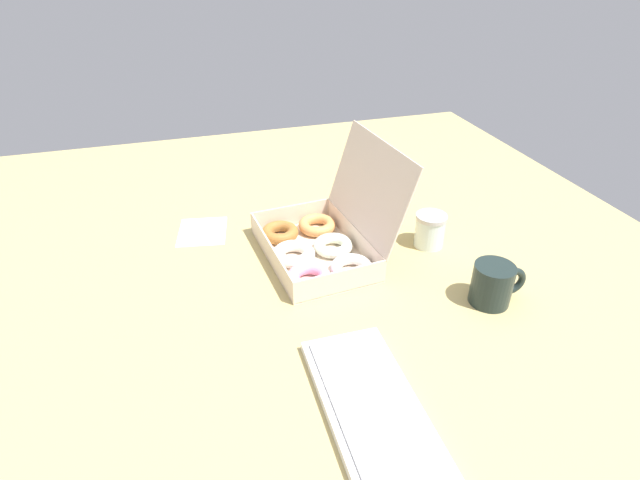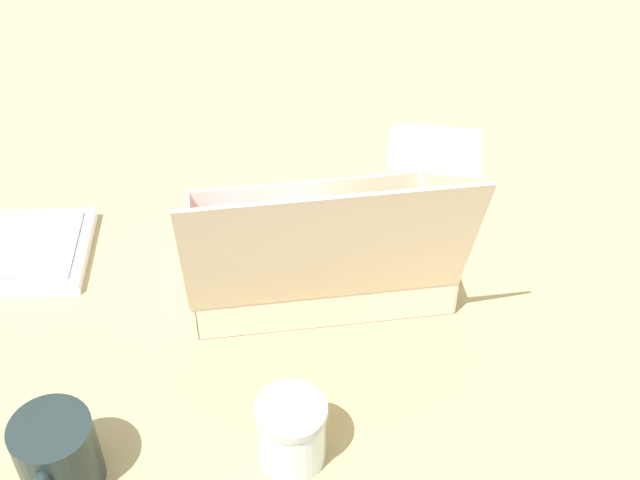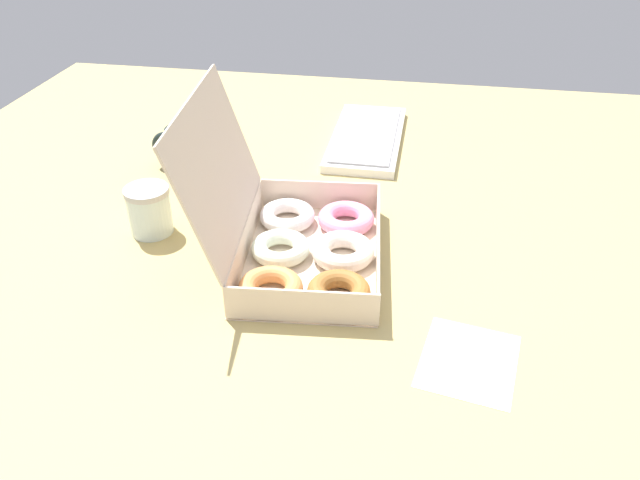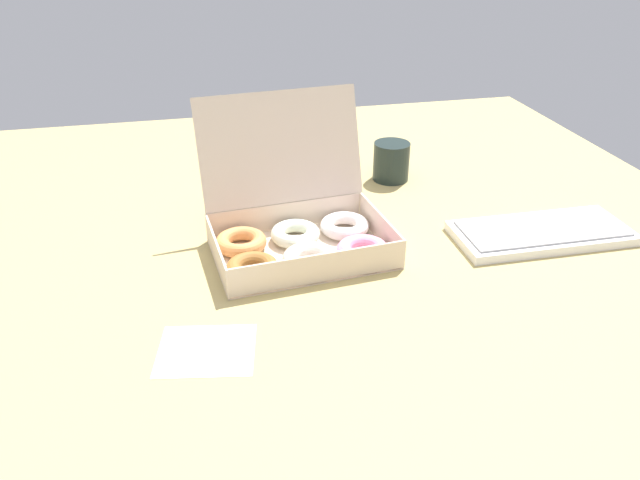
% 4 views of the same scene
% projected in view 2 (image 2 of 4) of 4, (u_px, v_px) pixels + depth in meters
% --- Properties ---
extents(ground_plane, '(1.80, 1.80, 0.02)m').
position_uv_depth(ground_plane, '(324.00, 264.00, 1.19)').
color(ground_plane, tan).
extents(donut_box, '(0.34, 0.31, 0.27)m').
position_uv_depth(donut_box, '(317.00, 256.00, 1.13)').
color(donut_box, beige).
rests_on(donut_box, ground_plane).
extents(coffee_mug, '(0.08, 0.12, 0.09)m').
position_uv_depth(coffee_mug, '(56.00, 456.00, 0.90)').
color(coffee_mug, '#1D2927').
rests_on(coffee_mug, ground_plane).
extents(glass_jar, '(0.08, 0.08, 0.08)m').
position_uv_depth(glass_jar, '(292.00, 432.00, 0.93)').
color(glass_jar, silver).
rests_on(glass_jar, ground_plane).
extents(paper_napkin, '(0.16, 0.14, 0.00)m').
position_uv_depth(paper_napkin, '(436.00, 149.00, 1.35)').
color(paper_napkin, white).
rests_on(paper_napkin, ground_plane).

